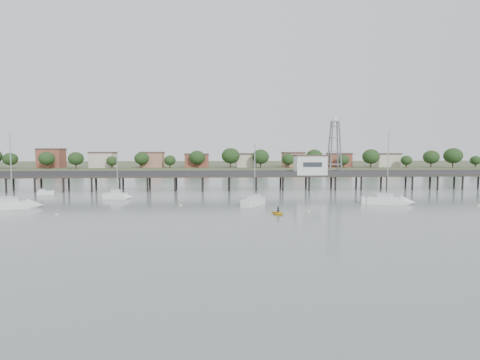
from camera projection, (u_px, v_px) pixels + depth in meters
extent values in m
plane|color=slate|center=(219.00, 242.00, 45.25)|extent=(500.00, 500.00, 0.00)
cube|color=#2D2823|center=(216.00, 176.00, 104.70)|extent=(150.00, 5.00, 0.50)
cube|color=#333335|center=(216.00, 174.00, 102.26)|extent=(150.00, 0.12, 1.10)
cube|color=#333335|center=(216.00, 173.00, 107.03)|extent=(150.00, 0.12, 1.10)
cylinder|color=black|center=(216.00, 184.00, 102.95)|extent=(0.50, 0.50, 4.40)
cylinder|color=black|center=(216.00, 183.00, 106.73)|extent=(0.50, 0.50, 4.40)
cylinder|color=black|center=(478.00, 182.00, 111.53)|extent=(0.50, 0.50, 4.40)
cube|color=silver|center=(310.00, 165.00, 106.15)|extent=(8.00, 5.00, 5.00)
cube|color=#4C3833|center=(310.00, 155.00, 105.96)|extent=(8.40, 5.40, 0.30)
cube|color=slate|center=(335.00, 121.00, 105.74)|extent=(1.80, 1.80, 0.30)
cube|color=silver|center=(335.00, 118.00, 105.69)|extent=(0.90, 0.90, 1.20)
cube|color=white|center=(254.00, 203.00, 75.99)|extent=(4.85, 5.88, 1.65)
cone|color=white|center=(262.00, 201.00, 79.04)|extent=(3.09, 3.13, 2.17)
cube|color=silver|center=(254.00, 197.00, 75.90)|extent=(2.80, 3.03, 0.75)
cylinder|color=#A5A8AA|center=(255.00, 171.00, 75.89)|extent=(0.18, 0.18, 10.48)
cylinder|color=#A5A8AA|center=(252.00, 194.00, 75.05)|extent=(1.86, 2.81, 0.12)
cube|color=white|center=(384.00, 202.00, 77.80)|extent=(7.27, 4.44, 1.65)
cone|color=white|center=(408.00, 202.00, 76.89)|extent=(3.46, 3.33, 2.65)
cube|color=silver|center=(385.00, 196.00, 77.72)|extent=(3.49, 2.87, 0.75)
cylinder|color=#A5A8AA|center=(388.00, 165.00, 77.18)|extent=(0.18, 0.18, 12.75)
cylinder|color=#A5A8AA|center=(379.00, 193.00, 77.92)|extent=(3.84, 1.22, 0.12)
cube|color=white|center=(10.00, 206.00, 71.28)|extent=(6.98, 4.64, 1.65)
cone|color=white|center=(35.00, 205.00, 72.94)|extent=(3.42, 3.32, 2.53)
cube|color=silver|center=(9.00, 200.00, 71.20)|extent=(3.42, 2.91, 0.75)
cylinder|color=#A5A8AA|center=(11.00, 167.00, 70.97)|extent=(0.18, 0.18, 12.21)
cylinder|color=#A5A8AA|center=(2.00, 197.00, 70.72)|extent=(3.60, 1.43, 0.12)
cube|color=white|center=(117.00, 197.00, 86.23)|extent=(4.66, 2.51, 1.65)
cone|color=white|center=(129.00, 197.00, 85.89)|extent=(2.13, 2.03, 1.72)
cube|color=silver|center=(116.00, 191.00, 86.14)|extent=(2.19, 1.72, 0.75)
cylinder|color=#A5A8AA|center=(117.00, 174.00, 85.83)|extent=(0.18, 0.18, 8.29)
cylinder|color=#A5A8AA|center=(113.00, 189.00, 86.19)|extent=(2.56, 0.60, 0.12)
cube|color=white|center=(46.00, 193.00, 95.27)|extent=(3.98, 2.36, 1.04)
cube|color=silver|center=(42.00, 190.00, 94.98)|extent=(1.49, 1.49, 0.62)
imported|color=yellow|center=(278.00, 214.00, 65.06)|extent=(2.23, 1.17, 3.00)
imported|color=black|center=(278.00, 214.00, 65.06)|extent=(0.77, 1.20, 0.27)
ellipsoid|color=beige|center=(478.00, 205.00, 75.15)|extent=(0.56, 0.56, 0.39)
ellipsoid|color=beige|center=(26.00, 201.00, 81.20)|extent=(0.56, 0.56, 0.39)
ellipsoid|color=beige|center=(308.00, 212.00, 67.40)|extent=(0.56, 0.56, 0.39)
ellipsoid|color=beige|center=(181.00, 205.00, 75.46)|extent=(0.56, 0.56, 0.39)
ellipsoid|color=beige|center=(57.00, 215.00, 64.18)|extent=(0.56, 0.56, 0.39)
ellipsoid|color=beige|center=(319.00, 196.00, 91.27)|extent=(0.56, 0.56, 0.39)
cube|color=#475133|center=(214.00, 165.00, 289.06)|extent=(500.00, 170.00, 1.40)
cube|color=brown|center=(51.00, 160.00, 221.07)|extent=(13.00, 10.50, 9.00)
cube|color=brown|center=(103.00, 159.00, 222.91)|extent=(13.00, 10.50, 9.00)
cube|color=brown|center=(152.00, 159.00, 224.68)|extent=(13.00, 10.50, 9.00)
cube|color=brown|center=(197.00, 159.00, 226.32)|extent=(13.00, 10.50, 9.00)
cube|color=brown|center=(246.00, 159.00, 228.16)|extent=(13.00, 10.50, 9.00)
cube|color=brown|center=(293.00, 159.00, 229.94)|extent=(13.00, 10.50, 9.00)
cube|color=brown|center=(339.00, 159.00, 231.71)|extent=(13.00, 10.50, 9.00)
cube|color=brown|center=(386.00, 159.00, 233.55)|extent=(13.00, 10.50, 9.00)
ellipsoid|color=#1A3917|center=(215.00, 159.00, 215.02)|extent=(8.00, 8.00, 6.80)
ellipsoid|color=#1A3917|center=(430.00, 159.00, 222.90)|extent=(8.00, 8.00, 6.80)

